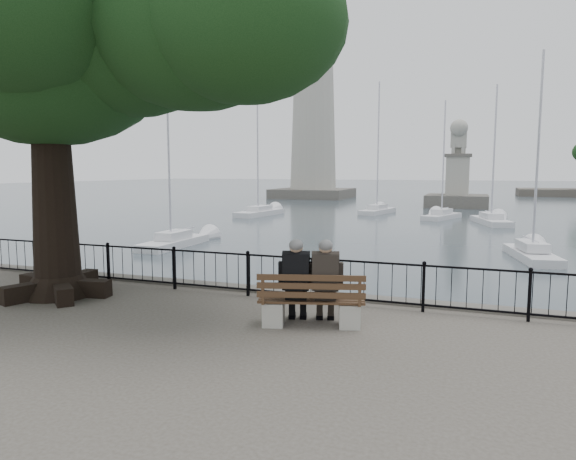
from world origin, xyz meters
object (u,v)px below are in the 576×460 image
at_px(bench, 311,307).
at_px(tree, 81,24).
at_px(person_right, 325,285).
at_px(lion_monument, 457,185).
at_px(lighthouse, 314,104).
at_px(person_left, 297,285).

height_order(bench, tree, tree).
height_order(person_right, lion_monument, lion_monument).
height_order(tree, lion_monument, tree).
relative_size(tree, lion_monument, 1.22).
relative_size(lighthouse, lion_monument, 3.36).
bearing_deg(bench, lighthouse, 107.33).
bearing_deg(lighthouse, tree, -77.37).
bearing_deg(lion_monument, bench, -91.04).
height_order(bench, lighthouse, lighthouse).
bearing_deg(person_right, person_left, -164.38).
distance_m(person_left, person_right, 0.55).
height_order(tree, lighthouse, lighthouse).
height_order(person_left, tree, tree).
xyz_separation_m(bench, lighthouse, (-19.11, 61.25, 11.87)).
relative_size(bench, person_left, 1.25).
bearing_deg(bench, tree, 175.75).
height_order(person_right, tree, tree).
bearing_deg(lighthouse, bench, -72.67).
relative_size(person_left, tree, 0.15).
bearing_deg(person_left, lion_monument, 88.61).
distance_m(person_right, lion_monument, 49.01).
relative_size(bench, tree, 0.18).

